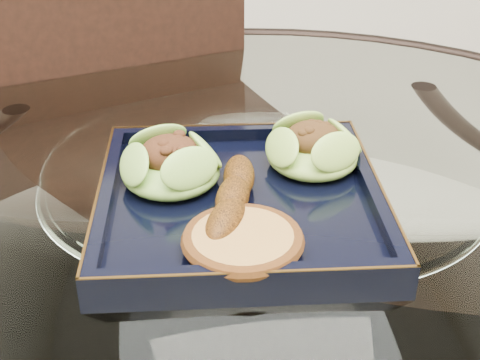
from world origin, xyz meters
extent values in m
cylinder|color=white|center=(0.00, 0.00, 0.76)|extent=(1.10, 1.10, 0.01)
torus|color=black|center=(0.00, 0.00, 0.76)|extent=(1.13, 1.13, 0.02)
cylinder|color=black|center=(0.28, 0.28, 0.38)|extent=(0.04, 0.04, 0.75)
cylinder|color=black|center=(-0.28, 0.28, 0.38)|extent=(0.04, 0.04, 0.75)
cube|color=black|center=(-0.09, 0.23, 0.49)|extent=(0.54, 0.54, 0.04)
cube|color=black|center=(-0.15, 0.42, 0.77)|extent=(0.41, 0.15, 0.48)
cylinder|color=black|center=(0.03, 0.47, 0.23)|extent=(0.03, 0.03, 0.47)
cube|color=black|center=(-0.03, -0.02, 0.77)|extent=(0.29, 0.29, 0.02)
ellipsoid|color=#568C28|center=(-0.09, 0.02, 0.80)|extent=(0.10, 0.10, 0.03)
ellipsoid|color=#71A32F|center=(0.06, 0.04, 0.80)|extent=(0.10, 0.10, 0.03)
ellipsoid|color=#66360A|center=(-0.03, -0.04, 0.80)|extent=(0.07, 0.15, 0.03)
cylinder|color=#BF853F|center=(-0.03, -0.10, 0.79)|extent=(0.10, 0.10, 0.02)
camera|label=1|loc=(-0.10, -0.56, 1.12)|focal=50.00mm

